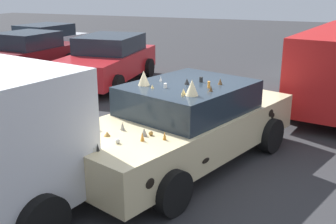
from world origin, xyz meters
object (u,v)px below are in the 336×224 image
Objects in this scene: art_car_decorated at (185,124)px; parked_sedan_row_back_far at (107,60)px; parked_sedan_behind_right at (24,55)px; parked_sedan_far_right at (327,56)px; parked_sedan_behind_left at (41,42)px.

parked_sedan_row_back_far is (4.79, 4.21, 0.03)m from art_car_decorated.
parked_sedan_row_back_far reaches higher than parked_sedan_behind_right.
art_car_decorated is at bearing 36.81° from parked_sedan_row_back_far.
parked_sedan_far_right is (3.58, -9.59, -0.03)m from parked_sedan_behind_right.
parked_sedan_behind_left is 0.99× the size of parked_sedan_row_back_far.
art_car_decorated is 1.10× the size of parked_sedan_behind_right.
parked_sedan_behind_left is at bearing -146.41° from parked_sedan_behind_right.
art_car_decorated is 8.60m from parked_sedan_far_right.
art_car_decorated reaches higher than parked_sedan_far_right.
parked_sedan_far_right is at bearing 101.13° from parked_sedan_behind_left.
parked_sedan_behind_right is 3.19m from parked_sedan_row_back_far.
art_car_decorated is 6.38m from parked_sedan_row_back_far.
parked_sedan_behind_right reaches higher than parked_sedan_far_right.
art_car_decorated is 8.78m from parked_sedan_behind_right.
parked_sedan_behind_right is at bearing -103.23° from art_car_decorated.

